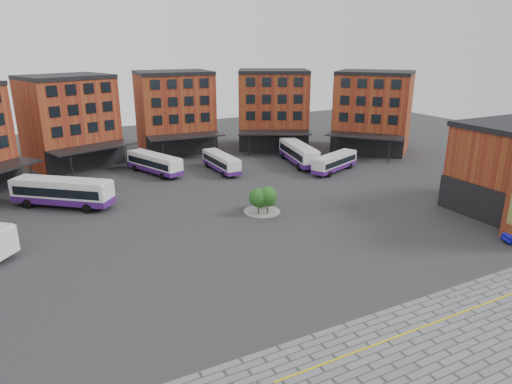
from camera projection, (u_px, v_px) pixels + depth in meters
name	position (u px, v px, depth m)	size (l,w,h in m)	color
ground	(302.00, 254.00, 43.97)	(160.00, 160.00, 0.00)	#28282B
yellow_line	(430.00, 324.00, 33.01)	(26.00, 0.15, 0.02)	gold
main_building	(146.00, 124.00, 71.94)	(94.14, 42.48, 14.60)	brown
tree_island	(264.00, 198.00, 54.05)	(4.40, 4.40, 3.43)	gray
bus_b	(62.00, 192.00, 56.10)	(11.65, 10.20, 3.56)	white
bus_c	(154.00, 163.00, 70.55)	(6.37, 11.12, 3.09)	white
bus_d	(221.00, 162.00, 71.84)	(2.67, 9.99, 2.80)	white
bus_e	(298.00, 153.00, 76.12)	(5.23, 12.43, 3.41)	white
bus_f	(335.00, 162.00, 71.72)	(10.09, 5.92, 2.81)	silver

